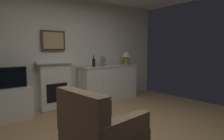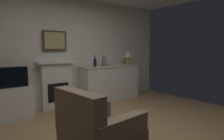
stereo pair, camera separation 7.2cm
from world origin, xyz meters
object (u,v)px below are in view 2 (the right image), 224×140
(table_lamp, at_px, (128,55))
(armchair, at_px, (98,133))
(wine_glass_right, at_px, (114,61))
(tv_set, at_px, (11,77))
(framed_picture, at_px, (55,41))
(wine_glass_center, at_px, (113,61))
(vase_decorative, at_px, (104,61))
(tv_cabinet, at_px, (12,103))
(wine_glass_left, at_px, (107,61))
(fireplace_unit, at_px, (57,85))
(sideboard_cabinet, at_px, (111,83))
(wine_bottle, at_px, (95,62))

(table_lamp, height_order, armchair, table_lamp)
(wine_glass_right, bearing_deg, tv_set, -179.51)
(framed_picture, xyz_separation_m, wine_glass_center, (1.45, -0.27, -0.51))
(vase_decorative, xyz_separation_m, tv_cabinet, (-2.15, 0.07, -0.76))
(wine_glass_right, distance_m, tv_set, 2.55)
(table_lamp, bearing_deg, wine_glass_left, 177.49)
(framed_picture, distance_m, vase_decorative, 1.30)
(wine_glass_right, bearing_deg, wine_glass_center, -149.85)
(fireplace_unit, height_order, tv_set, fireplace_unit)
(wine_glass_right, distance_m, tv_cabinet, 2.64)
(wine_glass_right, bearing_deg, table_lamp, -1.57)
(sideboard_cabinet, bearing_deg, wine_glass_center, -61.22)
(wine_glass_left, relative_size, armchair, 0.18)
(wine_bottle, distance_m, armchair, 2.72)
(wine_glass_center, height_order, wine_glass_right, same)
(wine_glass_left, relative_size, vase_decorative, 0.59)
(fireplace_unit, bearing_deg, wine_glass_center, -8.93)
(fireplace_unit, relative_size, armchair, 1.20)
(fireplace_unit, xyz_separation_m, sideboard_cabinet, (1.42, -0.18, -0.08))
(sideboard_cabinet, height_order, armchair, sideboard_cabinet)
(wine_bottle, relative_size, tv_set, 0.47)
(wine_bottle, xyz_separation_m, tv_set, (-1.90, 0.00, -0.21))
(wine_bottle, distance_m, wine_glass_center, 0.52)
(sideboard_cabinet, bearing_deg, fireplace_unit, 172.90)
(tv_cabinet, distance_m, armchair, 2.34)
(table_lamp, relative_size, tv_cabinet, 0.53)
(table_lamp, distance_m, tv_cabinet, 3.15)
(wine_glass_center, relative_size, tv_set, 0.27)
(vase_decorative, xyz_separation_m, armchair, (-1.62, -2.21, -0.69))
(wine_glass_left, relative_size, tv_cabinet, 0.22)
(wine_glass_right, bearing_deg, vase_decorative, -170.65)
(tv_cabinet, bearing_deg, wine_glass_left, 0.40)
(wine_bottle, relative_size, wine_glass_right, 1.76)
(wine_bottle, bearing_deg, armchair, -121.34)
(framed_picture, distance_m, table_lamp, 2.09)
(wine_bottle, xyz_separation_m, armchair, (-1.37, -2.25, -0.66))
(framed_picture, bearing_deg, table_lamp, -6.20)
(sideboard_cabinet, distance_m, wine_glass_right, 0.60)
(wine_glass_center, height_order, tv_cabinet, wine_glass_center)
(vase_decorative, relative_size, tv_cabinet, 0.38)
(tv_cabinet, bearing_deg, armchair, -76.79)
(framed_picture, xyz_separation_m, wine_bottle, (0.93, -0.23, -0.52))
(framed_picture, height_order, wine_bottle, framed_picture)
(armchair, bearing_deg, framed_picture, 79.92)
(wine_glass_center, height_order, vase_decorative, vase_decorative)
(wine_glass_left, relative_size, wine_glass_right, 1.00)
(tv_set, bearing_deg, wine_glass_center, -1.00)
(tv_set, bearing_deg, armchair, -76.66)
(wine_glass_center, bearing_deg, wine_bottle, 175.47)
(vase_decorative, bearing_deg, sideboard_cabinet, 11.46)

